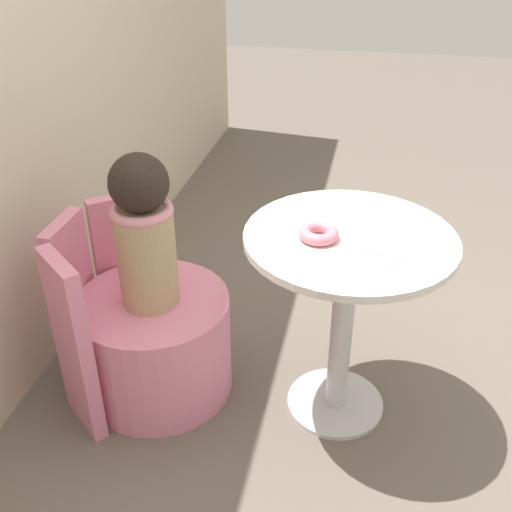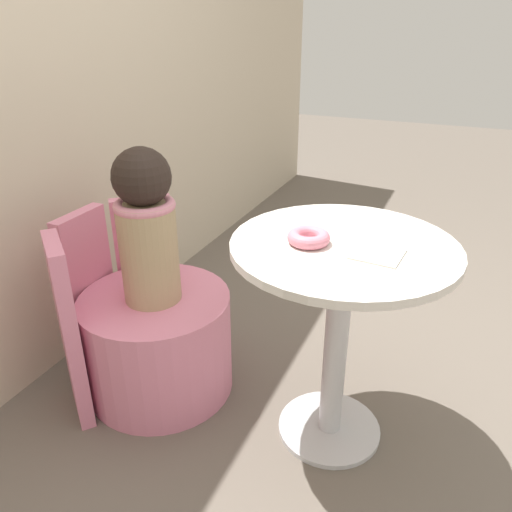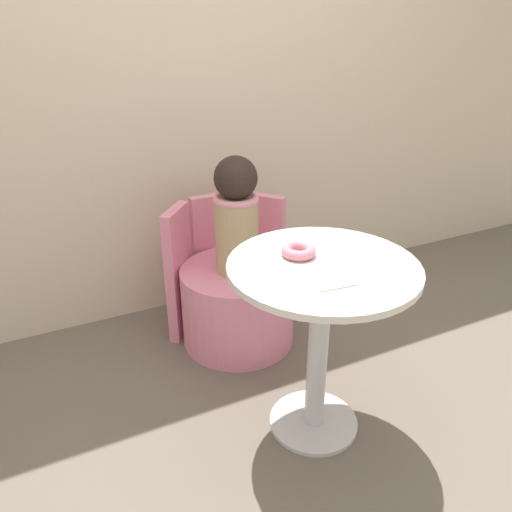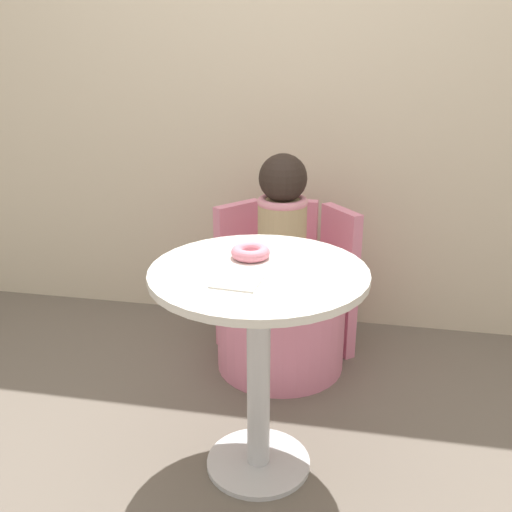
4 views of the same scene
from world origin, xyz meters
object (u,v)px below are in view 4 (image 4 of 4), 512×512
object	(u,v)px
tub_chair	(281,324)
child_figure	(282,220)
round_table	(259,324)
donut	(251,252)

from	to	relation	value
tub_chair	child_figure	distance (m)	0.47
tub_chair	round_table	bearing A→B (deg)	-87.41
donut	round_table	bearing A→B (deg)	-64.86
tub_chair	donut	world-z (taller)	donut
round_table	child_figure	bearing A→B (deg)	92.59
round_table	tub_chair	distance (m)	0.75
round_table	child_figure	xyz separation A→B (m)	(-0.03, 0.67, 0.13)
child_figure	round_table	bearing A→B (deg)	-87.41
child_figure	tub_chair	bearing A→B (deg)	0.00
round_table	donut	world-z (taller)	donut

